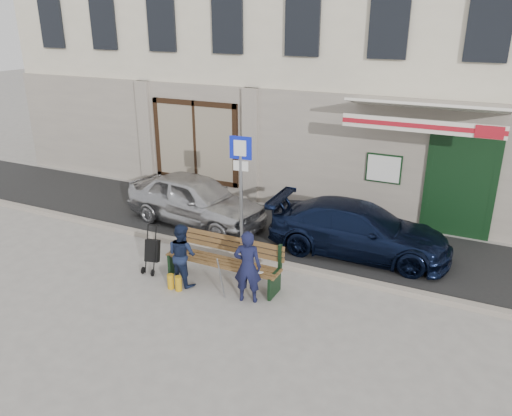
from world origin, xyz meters
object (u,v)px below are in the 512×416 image
Objects in this scene: bench at (221,261)px; parking_sign at (241,177)px; car_silver at (195,199)px; man at (248,267)px; car_navy at (359,229)px; stroller at (152,252)px; woman at (182,254)px.

parking_sign is at bearing 100.89° from bench.
car_silver is 2.36m from parking_sign.
car_silver is 4.01m from man.
man is at bearing -126.10° from car_silver.
car_navy is at bearing 49.33° from bench.
car_silver is 4.20m from car_navy.
parking_sign reaches higher than bench.
bench is (0.27, -1.40, -1.32)m from parking_sign.
man reaches higher than car_navy.
stroller is (-3.61, -2.68, -0.14)m from car_navy.
woman is at bearing -144.65° from car_silver.
car_silver is at bearing 90.07° from stroller.
bench is (2.09, -2.37, -0.18)m from car_silver.
parking_sign reaches higher than car_silver.
bench is 2.41× the size of stroller.
parking_sign is at bearing -75.23° from man.
man reaches higher than bench.
stroller is (-1.23, -1.63, -1.33)m from parking_sign.
car_silver is 3.79× the size of stroller.
man is at bearing -17.06° from stroller.
stroller is at bearing 4.08° from woman.
car_silver reaches higher than stroller.
bench is 0.93m from man.
stroller reaches higher than bench.
car_navy is (4.20, 0.08, -0.06)m from car_silver.
parking_sign reaches higher than car_navy.
car_silver is 1.42× the size of parking_sign.
bench is at bearing -130.82° from car_silver.
car_navy is 1.51× the size of parking_sign.
bench is at bearing -85.17° from parking_sign.
car_navy is at bearing -130.45° from man.
parking_sign is 1.88× the size of man.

